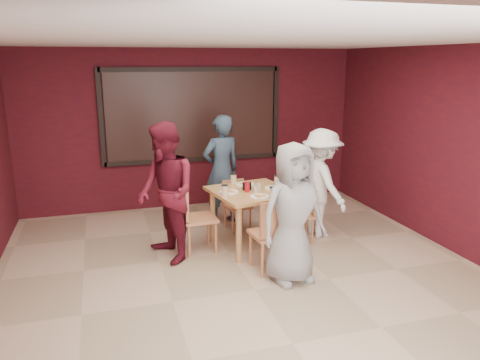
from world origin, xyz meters
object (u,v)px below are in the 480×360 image
object	(u,v)px
dining_table	(252,198)
chair_left	(193,214)
chair_front	(273,231)
diner_right	(321,183)
diner_front	(293,213)
chair_back	(236,202)
diner_back	(221,170)
diner_left	(166,193)
chair_right	(304,211)

from	to	relation	value
dining_table	chair_left	distance (m)	0.86
chair_front	diner_right	xyz separation A→B (m)	(1.14, 1.00, 0.27)
dining_table	diner_front	bearing A→B (deg)	-83.82
diner_front	chair_front	bearing A→B (deg)	107.38
chair_back	chair_left	bearing A→B (deg)	-138.48
diner_back	diner_left	xyz separation A→B (m)	(-1.07, -1.23, 0.04)
chair_front	diner_front	world-z (taller)	diner_front
chair_right	diner_back	size ratio (longest dim) A/B	0.46
diner_right	chair_right	bearing A→B (deg)	104.23
diner_front	diner_left	world-z (taller)	diner_left
chair_left	diner_front	distance (m)	1.57
chair_front	chair_right	xyz separation A→B (m)	(0.81, 0.86, -0.08)
diner_left	diner_right	bearing A→B (deg)	82.58
chair_front	diner_right	size ratio (longest dim) A/B	0.59
chair_right	dining_table	bearing A→B (deg)	178.84
dining_table	diner_back	distance (m)	1.14
diner_front	diner_back	distance (m)	2.29
chair_back	diner_front	xyz separation A→B (m)	(0.13, -1.94, 0.41)
chair_left	diner_back	world-z (taller)	diner_back
diner_back	diner_left	size ratio (longest dim) A/B	0.96
chair_left	diner_back	bearing A→B (deg)	57.08
chair_left	diner_front	size ratio (longest dim) A/B	0.56
diner_back	diner_right	distance (m)	1.62
chair_front	chair_back	distance (m)	1.67
diner_front	diner_right	world-z (taller)	diner_front
diner_front	diner_back	world-z (taller)	diner_back
diner_right	diner_front	bearing A→B (deg)	132.99
diner_back	diner_right	xyz separation A→B (m)	(1.28, -0.99, -0.07)
chair_right	diner_front	bearing A→B (deg)	-120.61
dining_table	chair_back	world-z (taller)	dining_table
dining_table	chair_left	xyz separation A→B (m)	(-0.84, 0.05, -0.18)
dining_table	diner_back	world-z (taller)	diner_back
chair_back	diner_left	distance (m)	1.59
chair_left	chair_right	xyz separation A→B (m)	(1.63, -0.07, -0.08)
dining_table	chair_right	world-z (taller)	dining_table
dining_table	diner_left	xyz separation A→B (m)	(-1.21, -0.12, 0.20)
dining_table	diner_front	distance (m)	1.17
chair_back	diner_front	distance (m)	1.99
diner_back	diner_front	bearing A→B (deg)	83.60
chair_left	dining_table	bearing A→B (deg)	-3.57
chair_front	dining_table	bearing A→B (deg)	89.21
diner_front	diner_right	bearing A→B (deg)	42.80
chair_front	chair_right	distance (m)	1.19
chair_front	diner_front	bearing A→B (deg)	-63.56
dining_table	chair_front	distance (m)	0.90
chair_left	diner_back	xyz separation A→B (m)	(0.69, 1.06, 0.34)
chair_left	chair_right	distance (m)	1.64
diner_front	diner_back	bearing A→B (deg)	87.81
diner_left	diner_right	size ratio (longest dim) A/B	1.13
chair_right	diner_front	distance (m)	1.38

